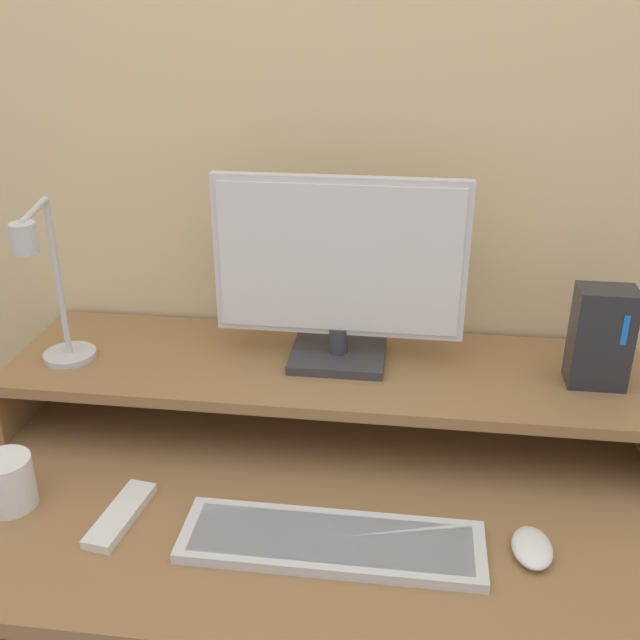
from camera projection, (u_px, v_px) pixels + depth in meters
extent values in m
cube|color=beige|center=(340.00, 141.00, 1.47)|extent=(6.00, 0.05, 2.50)
cube|color=olive|center=(313.00, 488.00, 1.33)|extent=(1.23, 0.75, 0.03)
cube|color=olive|center=(29.00, 607.00, 1.56)|extent=(0.03, 0.75, 0.70)
cube|color=olive|center=(38.00, 378.00, 1.56)|extent=(0.02, 0.34, 0.11)
cube|color=olive|center=(327.00, 368.00, 1.46)|extent=(1.23, 0.34, 0.02)
cube|color=#38383D|center=(338.00, 356.00, 1.46)|extent=(0.18, 0.15, 0.02)
cylinder|color=#38383D|center=(338.00, 340.00, 1.45)|extent=(0.04, 0.04, 0.05)
cube|color=silver|center=(339.00, 258.00, 1.38)|extent=(0.47, 0.02, 0.31)
cube|color=silver|center=(339.00, 260.00, 1.37)|extent=(0.45, 0.01, 0.28)
cylinder|color=silver|center=(70.00, 355.00, 1.47)|extent=(0.10, 0.10, 0.01)
cylinder|color=silver|center=(58.00, 279.00, 1.40)|extent=(0.01, 0.01, 0.31)
cylinder|color=silver|center=(34.00, 210.00, 1.27)|extent=(0.04, 0.14, 0.01)
cylinder|color=silver|center=(24.00, 238.00, 1.22)|extent=(0.04, 0.04, 0.05)
cube|color=#28282D|center=(601.00, 337.00, 1.34)|extent=(0.10, 0.07, 0.19)
cube|color=#1972F2|center=(625.00, 330.00, 1.29)|extent=(0.01, 0.00, 0.06)
cube|color=silver|center=(332.00, 542.00, 1.17)|extent=(0.48, 0.14, 0.02)
cube|color=#AFAFB3|center=(332.00, 540.00, 1.17)|extent=(0.44, 0.11, 0.01)
ellipsoid|color=white|center=(532.00, 548.00, 1.16)|extent=(0.06, 0.10, 0.03)
cube|color=white|center=(121.00, 515.00, 1.23)|extent=(0.07, 0.17, 0.02)
cylinder|color=white|center=(8.00, 482.00, 1.25)|extent=(0.09, 0.09, 0.09)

